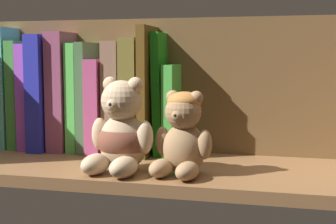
{
  "coord_description": "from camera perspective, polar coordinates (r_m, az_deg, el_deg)",
  "views": [
    {
      "loc": [
        21.7,
        -80.17,
        20.41
      ],
      "look_at": [
        1.52,
        0.0,
        11.34
      ],
      "focal_mm": 52.21,
      "sensor_mm": 36.0,
      "label": 1
    }
  ],
  "objects": [
    {
      "name": "teddy_bear_smaller",
      "position": [
        0.77,
        1.72,
        -2.71
      ],
      "size": [
        10.0,
        10.39,
        13.39
      ],
      "color": "#93704C",
      "rests_on": "shelf_board"
    },
    {
      "name": "book_7",
      "position": [
        0.99,
        -8.98,
        1.75
      ],
      "size": [
        1.81,
        11.54,
        21.52
      ],
      "primitive_type": "cube",
      "color": "#457044",
      "rests_on": "shelf_board"
    },
    {
      "name": "book_4",
      "position": [
        1.03,
        -13.8,
        2.24
      ],
      "size": [
        3.21,
        13.51,
        23.04
      ],
      "primitive_type": "cube",
      "color": "#252AB4",
      "rests_on": "shelf_board"
    },
    {
      "name": "book_11",
      "position": [
        0.95,
        -1.95,
        2.5
      ],
      "size": [
        1.63,
        14.51,
        24.43
      ],
      "primitive_type": "cube",
      "color": "brown",
      "rests_on": "shelf_board"
    },
    {
      "name": "book_13",
      "position": [
        0.94,
        0.59,
        0.28
      ],
      "size": [
        2.03,
        11.19,
        17.26
      ],
      "primitive_type": "cube",
      "color": "green",
      "rests_on": "shelf_board"
    },
    {
      "name": "book_5",
      "position": [
        1.01,
        -11.9,
        2.37
      ],
      "size": [
        3.52,
        11.13,
        23.55
      ],
      "primitive_type": "cube",
      "color": "#91486B",
      "rests_on": "shelf_board"
    },
    {
      "name": "book_10",
      "position": [
        0.95,
        -3.59,
        1.86
      ],
      "size": [
        3.22,
        13.85,
        22.21
      ],
      "primitive_type": "cube",
      "color": "brown",
      "rests_on": "shelf_board"
    },
    {
      "name": "book_9",
      "position": [
        0.97,
        -5.63,
        1.73
      ],
      "size": [
        3.17,
        12.75,
        21.64
      ],
      "primitive_type": "cube",
      "color": "#87634F",
      "rests_on": "shelf_board"
    },
    {
      "name": "book_3",
      "position": [
        1.04,
        -15.34,
        1.77
      ],
      "size": [
        2.35,
        10.92,
        21.25
      ],
      "primitive_type": "cube",
      "color": "#A44ACE",
      "rests_on": "shelf_board"
    },
    {
      "name": "book_1",
      "position": [
        1.07,
        -18.15,
        2.71
      ],
      "size": [
        3.56,
        9.8,
        24.67
      ],
      "primitive_type": "cube",
      "color": "#5AC1B4",
      "rests_on": "shelf_board"
    },
    {
      "name": "shelf_back_panel",
      "position": [
        0.96,
        1.06,
        2.5
      ],
      "size": [
        86.08,
        1.2,
        28.19
      ],
      "primitive_type": "cube",
      "color": "brown",
      "rests_on": "ground"
    },
    {
      "name": "book_8",
      "position": [
        0.98,
        -7.5,
        0.78
      ],
      "size": [
        2.8,
        14.0,
        18.27
      ],
      "primitive_type": "cube",
      "color": "#BF4D84",
      "rests_on": "shelf_board"
    },
    {
      "name": "shelf_board",
      "position": [
        0.85,
        -1.0,
        -6.89
      ],
      "size": [
        83.68,
        25.54,
        2.0
      ],
      "primitive_type": "cube",
      "color": "brown",
      "rests_on": "ground"
    },
    {
      "name": "book_6",
      "position": [
        1.0,
        -10.23,
        1.72
      ],
      "size": [
        2.06,
        10.18,
        21.35
      ],
      "primitive_type": "cube",
      "color": "#58CA55",
      "rests_on": "shelf_board"
    },
    {
      "name": "book_2",
      "position": [
        1.06,
        -16.62,
        1.96
      ],
      "size": [
        2.18,
        9.7,
        21.91
      ],
      "primitive_type": "cube",
      "color": "#439541",
      "rests_on": "shelf_board"
    },
    {
      "name": "book_12",
      "position": [
        0.94,
        -0.74,
        2.13
      ],
      "size": [
        2.25,
        9.23,
        23.28
      ],
      "primitive_type": "cube",
      "rotation": [
        0.0,
        -0.03,
        0.0
      ],
      "color": "#1C831A",
      "rests_on": "shelf_board"
    },
    {
      "name": "teddy_bear_larger",
      "position": [
        0.8,
        -5.45,
        -2.63
      ],
      "size": [
        11.47,
        12.27,
        15.46
      ],
      "color": "tan",
      "rests_on": "shelf_board"
    }
  ]
}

